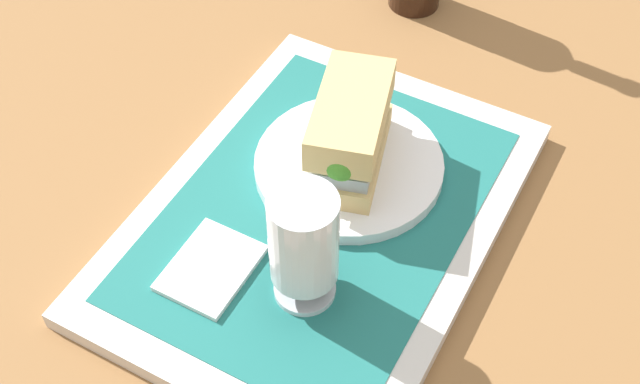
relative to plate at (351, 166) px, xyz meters
The scene contains 7 objects.
ground_plane 0.07m from the plate, ahead, with size 3.00×3.00×0.00m, color olive.
tray 0.06m from the plate, ahead, with size 0.44×0.32×0.02m, color silver.
placemat 0.06m from the plate, ahead, with size 0.38×0.27×0.00m, color #1E6B66.
plate is the anchor object (origin of this frame).
sandwich 0.05m from the plate, 16.01° to the left, with size 0.14×0.10×0.08m.
beer_glass 0.16m from the plate, 11.37° to the left, with size 0.06×0.06×0.12m.
napkin_folded 0.18m from the plate, 18.63° to the right, with size 0.09×0.07×0.01m, color white.
Camera 1 is at (0.45, 0.25, 0.66)m, focal length 47.45 mm.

